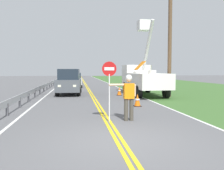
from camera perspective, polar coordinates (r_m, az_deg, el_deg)
The scene contains 16 objects.
ground_plane at distance 6.81m, azimuth 1.76°, elevation -13.41°, with size 160.00×160.00×0.00m, color #5B5B5E.
grass_verge_right at distance 29.39m, azimuth 17.22°, elevation -0.44°, with size 16.00×110.00×0.01m, color #3D662D.
centerline_yellow_left at distance 26.50m, azimuth -6.20°, elevation -0.72°, with size 0.11×110.00×0.01m, color yellow.
centerline_yellow_right at distance 26.51m, azimuth -5.81°, elevation -0.71°, with size 0.11×110.00×0.01m, color yellow.
edge_line_right at distance 26.90m, azimuth 1.68°, elevation -0.63°, with size 0.12×110.00×0.01m, color silver.
edge_line_left at distance 26.59m, azimuth -13.78°, elevation -0.79°, with size 0.12×110.00×0.01m, color silver.
flagger_worker at distance 9.19m, azimuth 4.07°, elevation -2.31°, with size 1.09×0.25×1.83m.
stop_sign_paddle at distance 8.98m, azimuth -0.67°, elevation 1.80°, with size 0.56×0.04×2.33m.
utility_bucket_truck at distance 19.23m, azimuth 7.46°, elevation 1.90°, with size 2.67×6.84×5.97m.
oncoming_suv_nearest at distance 19.68m, azimuth -10.39°, elevation 0.83°, with size 2.07×4.67×2.10m.
oncoming_sedan_second at distance 28.20m, azimuth -9.28°, elevation 1.20°, with size 1.93×4.12×1.70m.
utility_pole_near at distance 18.11m, azimuth 13.95°, elevation 10.38°, with size 1.80×0.28×7.96m.
traffic_cone_lead at distance 13.00m, azimuth 6.23°, elevation -3.73°, with size 0.40×0.40×0.70m.
traffic_cone_mid at distance 15.88m, azimuth 4.16°, elevation -2.39°, with size 0.40×0.40×0.70m.
traffic_cone_tail at distance 18.58m, azimuth 1.80°, elevation -1.51°, with size 0.40×0.40×0.70m.
guardrail_left_shoulder at distance 21.19m, azimuth -16.76°, elevation -0.53°, with size 0.10×32.00×0.71m.
Camera 1 is at (-1.17, -6.40, 1.99)m, focal length 37.38 mm.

